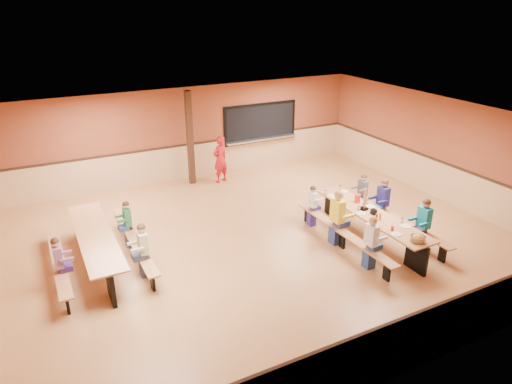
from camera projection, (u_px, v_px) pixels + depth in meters
name	position (u px, v px, depth m)	size (l,w,h in m)	color
ground	(260.00, 239.00, 11.41)	(12.00, 12.00, 0.00)	#A3683D
room_envelope	(260.00, 214.00, 11.14)	(12.04, 10.04, 3.02)	brown
kitchen_pass_through	(260.00, 125.00, 15.99)	(2.78, 0.28, 1.38)	black
structural_post	(190.00, 138.00, 14.35)	(0.18, 0.18, 3.00)	black
cafeteria_table_main	(370.00, 221.00, 11.17)	(1.91, 3.70, 0.74)	#B27146
cafeteria_table_second	(96.00, 243.00, 10.17)	(1.91, 3.70, 0.74)	#B27146
seated_child_white_left	(371.00, 243.00, 10.00)	(0.38, 0.31, 1.23)	silver
seated_adult_yellow	(337.00, 218.00, 10.98)	(0.45, 0.37, 1.38)	yellow
seated_child_grey_left	(312.00, 206.00, 11.91)	(0.32, 0.26, 1.10)	white
seated_child_teal_right	(423.00, 225.00, 10.75)	(0.40, 0.33, 1.28)	teal
seated_child_navy_right	(382.00, 203.00, 11.90)	(0.41, 0.33, 1.29)	navy
seated_child_char_right	(362.00, 194.00, 12.59)	(0.34, 0.28, 1.14)	#484B50
seated_child_purple_sec	(59.00, 265.00, 9.20)	(0.36, 0.30, 1.20)	#805376
seated_child_green_sec	(128.00, 224.00, 10.92)	(0.34, 0.28, 1.15)	#27653F
seated_child_tan_sec	(144.00, 251.00, 9.68)	(0.38, 0.31, 1.23)	#BDBB93
standing_woman	(220.00, 159.00, 14.73)	(0.56, 0.37, 1.55)	#B5141A
punch_pitcher	(357.00, 198.00, 11.64)	(0.16, 0.16, 0.22)	red
chip_bowl	(418.00, 238.00, 9.78)	(0.32, 0.32, 0.15)	orange
napkin_dispenser	(374.00, 212.00, 11.02)	(0.10, 0.14, 0.13)	black
condiment_mustard	(380.00, 216.00, 10.75)	(0.06, 0.06, 0.17)	yellow
condiment_ketchup	(376.00, 217.00, 10.70)	(0.06, 0.06, 0.17)	#B2140F
table_paddle	(364.00, 205.00, 11.23)	(0.16, 0.16, 0.56)	black
place_settings	(372.00, 211.00, 11.07)	(0.65, 3.30, 0.11)	beige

